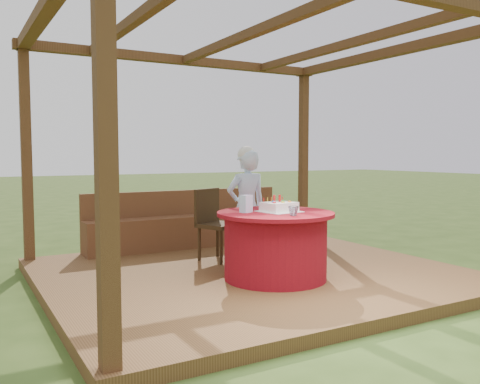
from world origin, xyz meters
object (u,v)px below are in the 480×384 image
at_px(elderly_woman, 246,206).
at_px(birthday_cake, 279,207).
at_px(chair, 214,220).
at_px(drinking_glass, 293,211).
at_px(bench, 190,228).
at_px(gift_bag, 246,204).
at_px(table, 275,245).

bearing_deg(elderly_woman, birthday_cake, -91.32).
relative_size(chair, elderly_woman, 0.63).
xyz_separation_m(birthday_cake, drinking_glass, (-0.07, -0.35, -0.01)).
bearing_deg(elderly_woman, bench, 93.03).
distance_m(chair, elderly_woman, 0.57).
bearing_deg(birthday_cake, chair, 97.65).
bearing_deg(birthday_cake, gift_bag, 160.81).
xyz_separation_m(elderly_woman, birthday_cake, (-0.02, -0.71, 0.06)).
distance_m(bench, gift_bag, 2.17).
relative_size(table, gift_bag, 6.76).
xyz_separation_m(elderly_woman, gift_bag, (-0.35, -0.60, 0.10)).
height_order(gift_bag, drinking_glass, gift_bag).
bearing_deg(gift_bag, chair, 56.59).
bearing_deg(chair, elderly_woman, -70.05).
distance_m(gift_bag, drinking_glass, 0.54).
height_order(bench, table, bench).
distance_m(elderly_woman, drinking_glass, 1.07).
xyz_separation_m(bench, birthday_cake, (0.06, -2.20, 0.50)).
distance_m(bench, elderly_woman, 1.55).
height_order(chair, elderly_woman, elderly_woman).
bearing_deg(elderly_woman, chair, 109.95).
bearing_deg(bench, elderly_woman, -86.97).
bearing_deg(drinking_glass, elderly_woman, 85.58).
distance_m(bench, birthday_cake, 2.26).
bearing_deg(gift_bag, drinking_glass, -84.28).
relative_size(elderly_woman, birthday_cake, 3.28).
bearing_deg(chair, table, -84.47).
distance_m(elderly_woman, birthday_cake, 0.72).
xyz_separation_m(chair, elderly_woman, (0.18, -0.49, 0.22)).
xyz_separation_m(birthday_cake, gift_bag, (-0.34, 0.12, 0.04)).
height_order(table, elderly_woman, elderly_woman).
xyz_separation_m(table, drinking_glass, (-0.02, -0.35, 0.40)).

